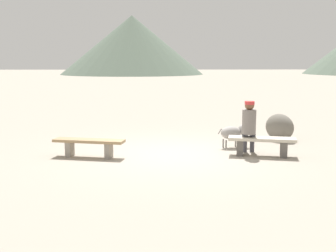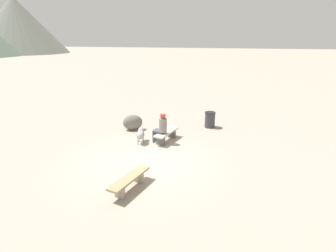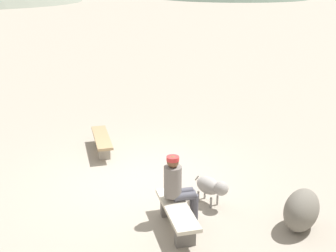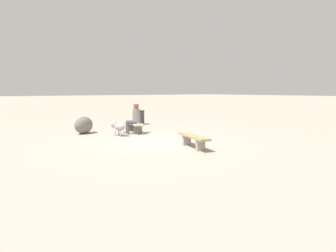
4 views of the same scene
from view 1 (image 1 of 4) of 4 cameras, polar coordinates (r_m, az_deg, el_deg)
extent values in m
cube|color=#9E9384|center=(10.38, 0.62, -3.91)|extent=(210.00, 210.00, 0.06)
cube|color=gray|center=(10.35, -13.02, -2.99)|extent=(0.19, 0.30, 0.36)
cube|color=gray|center=(10.00, -7.94, -3.26)|extent=(0.19, 0.30, 0.36)
cube|color=#A3845B|center=(10.12, -10.56, -1.95)|extent=(1.72, 0.75, 0.07)
cube|color=#605B56|center=(10.35, 9.62, -2.84)|extent=(0.22, 0.37, 0.38)
cube|color=#605B56|center=(10.38, 15.24, -2.99)|extent=(0.22, 0.37, 0.38)
cube|color=beige|center=(10.31, 12.47, -1.70)|extent=(1.63, 0.77, 0.07)
cylinder|color=slate|center=(10.24, 10.81, 0.56)|extent=(0.33, 0.33, 0.58)
sphere|color=brown|center=(10.20, 10.87, 2.72)|extent=(0.22, 0.22, 0.22)
cylinder|color=red|center=(10.19, 10.88, 3.06)|extent=(0.23, 0.23, 0.08)
cylinder|color=#4C4C56|center=(10.49, 11.26, -0.87)|extent=(0.24, 0.44, 0.15)
cylinder|color=#4C4C56|center=(10.74, 11.22, -2.07)|extent=(0.11, 0.11, 0.52)
cylinder|color=#4C4C56|center=(10.49, 10.28, -0.84)|extent=(0.24, 0.44, 0.15)
cylinder|color=#4C4C56|center=(10.74, 10.26, -2.04)|extent=(0.11, 0.11, 0.52)
ellipsoid|color=gray|center=(11.16, 8.45, -0.89)|extent=(0.62, 0.46, 0.34)
sphere|color=gray|center=(11.30, 10.07, -0.47)|extent=(0.28, 0.28, 0.28)
cylinder|color=gray|center=(11.37, 9.04, -2.18)|extent=(0.04, 0.04, 0.22)
cylinder|color=gray|center=(11.20, 9.44, -2.35)|extent=(0.04, 0.04, 0.22)
cylinder|color=gray|center=(11.23, 7.40, -2.28)|extent=(0.04, 0.04, 0.22)
cylinder|color=gray|center=(11.06, 7.78, -2.46)|extent=(0.04, 0.04, 0.22)
cylinder|color=gray|center=(11.03, 6.96, -0.71)|extent=(0.12, 0.06, 0.15)
ellipsoid|color=#6B665B|center=(12.48, 14.71, -0.16)|extent=(0.96, 1.11, 0.76)
cone|color=#566656|center=(74.23, -4.83, 10.76)|extent=(24.38, 24.38, 9.94)
camera|label=2|loc=(10.77, -52.62, 16.77)|focal=28.43mm
camera|label=3|loc=(11.02, 52.90, 16.86)|focal=47.12mm
camera|label=4|loc=(17.57, -29.68, 6.38)|focal=28.55mm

